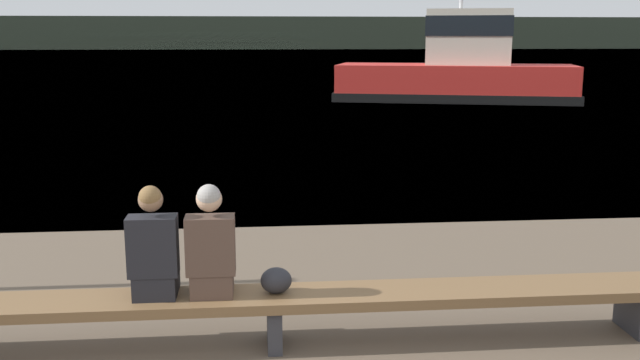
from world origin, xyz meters
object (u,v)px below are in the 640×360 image
(tugboat_red, at_px, (458,72))
(shopping_bag, at_px, (276,280))
(bench_main, at_px, (274,303))
(person_right, at_px, (211,249))
(person_left, at_px, (154,251))

(tugboat_red, bearing_deg, shopping_bag, 176.18)
(bench_main, relative_size, tugboat_red, 0.70)
(person_right, xyz_separation_m, shopping_bag, (0.53, 0.00, -0.29))
(bench_main, height_order, tugboat_red, tugboat_red)
(shopping_bag, bearing_deg, person_left, 179.95)
(person_right, bearing_deg, tugboat_red, 69.19)
(bench_main, xyz_separation_m, tugboat_red, (8.01, 22.43, 0.75))
(person_left, bearing_deg, tugboat_red, 68.16)
(bench_main, distance_m, shopping_bag, 0.19)
(bench_main, bearing_deg, person_left, 179.04)
(person_left, xyz_separation_m, shopping_bag, (0.99, -0.00, -0.28))
(person_left, distance_m, tugboat_red, 24.15)
(person_right, bearing_deg, bench_main, -1.73)
(bench_main, distance_m, person_left, 1.08)
(bench_main, distance_m, person_right, 0.70)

